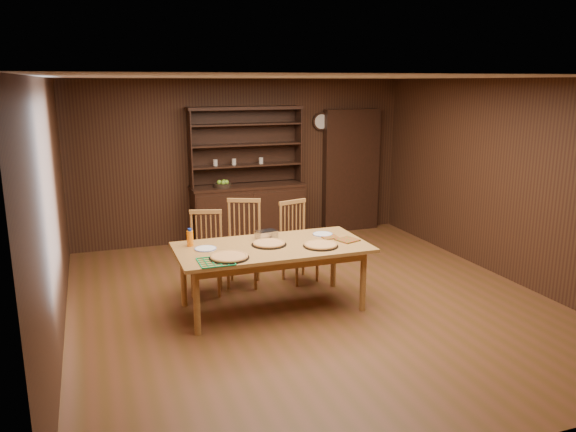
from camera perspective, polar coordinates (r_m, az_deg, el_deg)
name	(u,v)px	position (r m, az deg, el deg)	size (l,w,h in m)	color
floor	(311,301)	(6.77, 2.39, -8.67)	(6.00, 6.00, 0.00)	brown
room_shell	(313,171)	(6.35, 2.53, 4.64)	(6.00, 6.00, 6.00)	silver
china_hutch	(248,206)	(9.09, -4.09, 1.04)	(1.84, 0.52, 2.17)	black
doorway	(351,171)	(9.81, 6.41, 4.61)	(1.00, 0.18, 2.10)	black
wall_clock	(321,122)	(9.54, 3.38, 9.56)	(0.30, 0.05, 0.30)	black
dining_table	(272,251)	(6.36, -1.62, -3.63)	(2.16, 1.08, 0.75)	#AD7C3C
chair_left	(206,249)	(7.00, -8.31, -3.38)	(0.51, 0.50, 1.02)	#A17037
chair_center	(244,239)	(7.21, -4.53, -2.39)	(0.58, 0.57, 1.10)	#A17037
chair_right	(297,238)	(7.34, 0.89, -2.28)	(0.52, 0.51, 1.05)	#A17037
pizza_left	(229,257)	(5.92, -6.00, -4.15)	(0.42, 0.42, 0.04)	black
pizza_right	(321,245)	(6.31, 3.34, -2.96)	(0.40, 0.40, 0.04)	black
pizza_center	(269,243)	(6.37, -1.94, -2.81)	(0.40, 0.40, 0.04)	black
cooling_rack	(216,261)	(5.82, -7.36, -4.59)	(0.34, 0.34, 0.02)	#0B9549
plate_left	(206,249)	(6.26, -8.38, -3.30)	(0.24, 0.24, 0.02)	white
plate_right	(323,234)	(6.79, 3.54, -1.85)	(0.24, 0.24, 0.02)	white
foil_dish	(266,234)	(6.63, -2.21, -1.89)	(0.23, 0.17, 0.09)	silver
juice_bottle	(190,238)	(6.40, -9.92, -2.21)	(0.07, 0.07, 0.20)	orange
pot_holder_a	(347,240)	(6.57, 6.06, -2.43)	(0.22, 0.22, 0.02)	red
pot_holder_b	(330,237)	(6.68, 4.24, -2.13)	(0.19, 0.19, 0.01)	red
fruit_bowl	(223,184)	(8.85, -6.65, 3.20)	(0.28, 0.28, 0.12)	black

